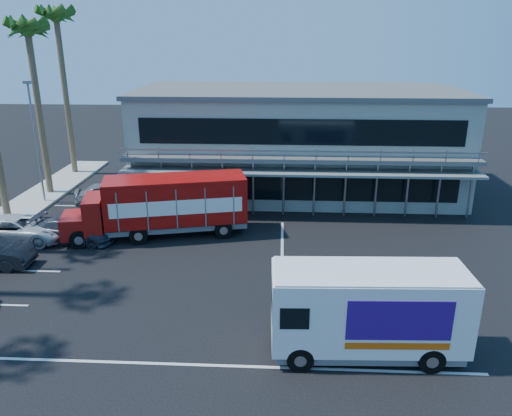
{
  "coord_description": "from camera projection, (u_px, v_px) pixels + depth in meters",
  "views": [
    {
      "loc": [
        1.87,
        -20.44,
        10.9
      ],
      "look_at": [
        0.6,
        4.06,
        2.3
      ],
      "focal_mm": 35.0,
      "sensor_mm": 36.0,
      "label": 1
    }
  ],
  "objects": [
    {
      "name": "parked_car_c",
      "position": [
        19.0,
        229.0,
        27.43
      ],
      "size": [
        5.35,
        2.64,
        1.46
      ],
      "primitive_type": "imported",
      "rotation": [
        0.0,
        0.0,
        1.61
      ],
      "color": "silver",
      "rests_on": "ground"
    },
    {
      "name": "parked_car_d",
      "position": [
        74.0,
        230.0,
        27.49
      ],
      "size": [
        4.89,
        2.52,
        1.35
      ],
      "primitive_type": "imported",
      "rotation": [
        0.0,
        0.0,
        1.43
      ],
      "color": "#333644",
      "rests_on": "ground"
    },
    {
      "name": "white_van",
      "position": [
        368.0,
        311.0,
        17.42
      ],
      "size": [
        6.83,
        2.56,
        3.3
      ],
      "rotation": [
        0.0,
        0.0,
        0.04
      ],
      "color": "white",
      "rests_on": "ground"
    },
    {
      "name": "light_pole_far",
      "position": [
        35.0,
        137.0,
        32.53
      ],
      "size": [
        0.5,
        0.25,
        8.09
      ],
      "color": "gray",
      "rests_on": "ground"
    },
    {
      "name": "red_truck",
      "position": [
        164.0,
        204.0,
        27.9
      ],
      "size": [
        10.34,
        4.57,
        3.39
      ],
      "rotation": [
        0.0,
        0.0,
        0.23
      ],
      "color": "maroon",
      "rests_on": "ground"
    },
    {
      "name": "parked_car_e",
      "position": [
        111.0,
        194.0,
        33.35
      ],
      "size": [
        4.88,
        3.0,
        1.55
      ],
      "primitive_type": "imported",
      "rotation": [
        0.0,
        0.0,
        1.85
      ],
      "color": "slate",
      "rests_on": "ground"
    },
    {
      "name": "ground",
      "position": [
        239.0,
        284.0,
        22.96
      ],
      "size": [
        120.0,
        120.0,
        0.0
      ],
      "primitive_type": "plane",
      "color": "black",
      "rests_on": "ground"
    },
    {
      "name": "palm_f",
      "position": [
        57.0,
        25.0,
        37.34
      ],
      "size": [
        2.8,
        2.8,
        13.25
      ],
      "color": "brown",
      "rests_on": "ground"
    },
    {
      "name": "building",
      "position": [
        297.0,
        141.0,
        35.68
      ],
      "size": [
        22.4,
        12.0,
        7.3
      ],
      "color": "gray",
      "rests_on": "ground"
    },
    {
      "name": "palm_e",
      "position": [
        29.0,
        39.0,
        32.43
      ],
      "size": [
        2.8,
        2.8,
        12.25
      ],
      "color": "brown",
      "rests_on": "ground"
    }
  ]
}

